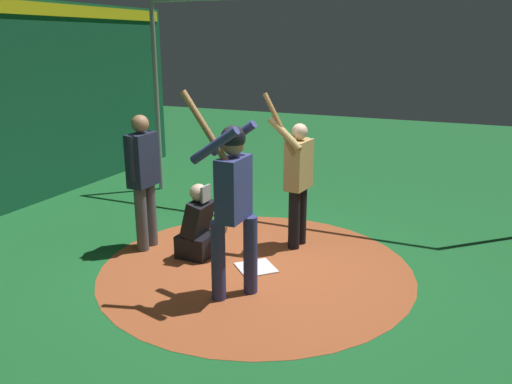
% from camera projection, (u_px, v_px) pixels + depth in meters
% --- Properties ---
extents(ground_plane, '(25.42, 25.42, 0.00)m').
position_uv_depth(ground_plane, '(256.00, 268.00, 6.08)').
color(ground_plane, '#195B28').
extents(dirt_circle, '(3.69, 3.69, 0.01)m').
position_uv_depth(dirt_circle, '(256.00, 268.00, 6.08)').
color(dirt_circle, '#9E4C28').
rests_on(dirt_circle, ground).
extents(home_plate, '(0.59, 0.59, 0.01)m').
position_uv_depth(home_plate, '(256.00, 268.00, 6.07)').
color(home_plate, white).
rests_on(home_plate, dirt_circle).
extents(batter, '(0.68, 0.49, 2.15)m').
position_uv_depth(batter, '(233.00, 195.00, 5.13)').
color(batter, navy).
rests_on(batter, ground).
extents(catcher, '(0.58, 0.40, 0.95)m').
position_uv_depth(catcher, '(199.00, 229.00, 6.32)').
color(catcher, black).
rests_on(catcher, ground).
extents(umpire, '(0.22, 0.49, 1.74)m').
position_uv_depth(umpire, '(143.00, 175.00, 6.42)').
color(umpire, '#4C4C51').
rests_on(umpire, ground).
extents(visitor, '(0.57, 0.50, 2.00)m').
position_uv_depth(visitor, '(298.00, 177.00, 6.49)').
color(visitor, black).
rests_on(visitor, ground).
extents(cage_frame, '(5.97, 4.91, 3.26)m').
position_uv_depth(cage_frame, '(256.00, 72.00, 5.43)').
color(cage_frame, gray).
rests_on(cage_frame, ground).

